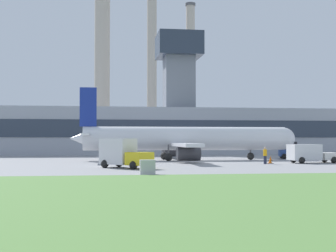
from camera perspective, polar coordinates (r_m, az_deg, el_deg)
ground_plane at (r=51.26m, az=4.42°, el=-4.43°), size 400.00×400.00×0.00m
terminal_building at (r=82.57m, az=-0.14°, el=-0.26°), size 68.34×16.00×21.28m
smokestack_left at (r=111.80m, az=-8.03°, el=8.36°), size 4.13×4.13×43.50m
smokestack_right at (r=109.68m, az=-1.98°, el=8.88°), size 2.60×2.60×44.89m
smokestack_far at (r=111.31m, az=2.76°, el=6.11°), size 2.42×2.42×34.88m
airplane at (r=56.19m, az=1.83°, el=-1.63°), size 27.43×23.50×8.59m
pushback_tug at (r=62.56m, az=14.86°, el=-2.96°), size 3.61×3.22×2.21m
baggage_truck at (r=51.73m, az=16.90°, el=-3.25°), size 5.40×2.82×1.98m
fuel_truck at (r=41.03m, az=-5.53°, el=-3.39°), size 4.71×4.89×2.57m
ground_crew_person at (r=48.45m, az=11.76°, el=-3.53°), size 0.42×0.42×1.71m
traffic_cone_near_nose at (r=56.29m, az=12.38°, el=-3.88°), size 0.50×0.50×0.58m
traffic_cone_wingtip at (r=49.57m, az=12.34°, el=-4.19°), size 0.60×0.60×0.58m
utility_cabinet at (r=33.32m, az=-2.52°, el=-5.04°), size 1.06×0.76×1.04m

